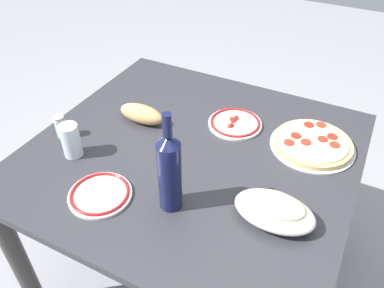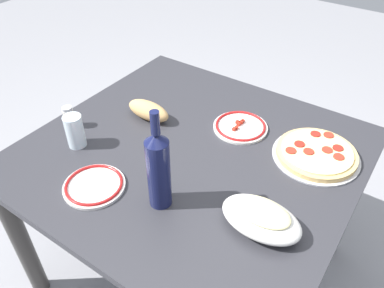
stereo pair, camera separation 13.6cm
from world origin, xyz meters
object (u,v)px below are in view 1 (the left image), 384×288
bread_loaf (142,114)px  spice_shaker (61,127)px  side_plate_near (100,194)px  wine_bottle (170,171)px  water_glass (71,140)px  baked_pasta_dish (275,210)px  pepperoni_pizza (313,143)px  dining_table (192,174)px  side_plate_far (235,123)px

bread_loaf → spice_shaker: 0.30m
side_plate_near → spice_shaker: bearing=149.7°
wine_bottle → water_glass: 0.43m
spice_shaker → baked_pasta_dish: bearing=-1.9°
baked_pasta_dish → water_glass: (-0.72, -0.04, 0.02)m
wine_bottle → spice_shaker: wine_bottle is taller
pepperoni_pizza → spice_shaker: bearing=-156.9°
pepperoni_pizza → baked_pasta_dish: bearing=-93.3°
dining_table → pepperoni_pizza: bearing=30.0°
pepperoni_pizza → bread_loaf: bearing=-166.8°
baked_pasta_dish → side_plate_far: (-0.28, 0.39, -0.03)m
baked_pasta_dish → side_plate_far: 0.48m
side_plate_near → bread_loaf: size_ratio=1.05×
baked_pasta_dish → water_glass: 0.72m
wine_bottle → side_plate_near: 0.26m
wine_bottle → bread_loaf: wine_bottle is taller
wine_bottle → water_glass: bearing=173.3°
wine_bottle → dining_table: bearing=103.1°
dining_table → side_plate_near: size_ratio=5.66×
side_plate_near → wine_bottle: bearing=18.5°
spice_shaker → wine_bottle: bearing=-12.0°
pepperoni_pizza → side_plate_far: bearing=-179.4°
side_plate_far → dining_table: bearing=-109.9°
water_glass → wine_bottle: bearing=-6.7°
bread_loaf → dining_table: bearing=-15.1°
side_plate_far → bread_loaf: (-0.33, -0.15, 0.03)m
baked_pasta_dish → spice_shaker: bearing=178.1°
water_glass → bread_loaf: water_glass is taller
wine_bottle → pepperoni_pizza: bearing=56.2°
baked_pasta_dish → water_glass: bearing=-177.1°
side_plate_far → bread_loaf: bread_loaf is taller
pepperoni_pizza → side_plate_far: size_ratio=1.45×
dining_table → side_plate_near: (-0.15, -0.33, 0.12)m
pepperoni_pizza → water_glass: (-0.74, -0.43, 0.05)m
side_plate_far → spice_shaker: size_ratio=2.40×
dining_table → baked_pasta_dish: baked_pasta_dish is taller
dining_table → water_glass: 0.45m
baked_pasta_dish → water_glass: size_ratio=1.94×
baked_pasta_dish → side_plate_far: size_ratio=1.15×
wine_bottle → side_plate_near: size_ratio=1.68×
bread_loaf → spice_shaker: spice_shaker is taller
pepperoni_pizza → wine_bottle: 0.59m
spice_shaker → pepperoni_pizza: bearing=23.1°
side_plate_near → side_plate_far: side_plate_far is taller
baked_pasta_dish → wine_bottle: (-0.30, -0.09, 0.10)m
dining_table → bread_loaf: bearing=164.9°
pepperoni_pizza → baked_pasta_dish: (-0.02, -0.39, 0.03)m
pepperoni_pizza → spice_shaker: spice_shaker is taller
baked_pasta_dish → bread_loaf: size_ratio=1.27×
spice_shaker → dining_table: bearing=17.0°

